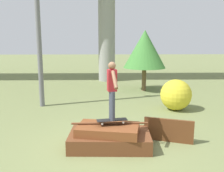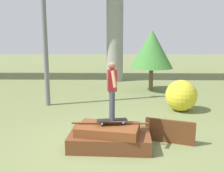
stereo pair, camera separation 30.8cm
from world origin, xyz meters
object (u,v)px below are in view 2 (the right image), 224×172
(skater, at_px, (112,87))
(bush_yellow_flowering, at_px, (181,96))
(skateboard, at_px, (112,120))
(tree_behind_left, at_px, (152,49))
(utility_pole, at_px, (44,14))

(skater, xyz_separation_m, bush_yellow_flowering, (2.63, 3.45, -0.99))
(skateboard, height_order, tree_behind_left, tree_behind_left)
(utility_pole, bearing_deg, tree_behind_left, 32.97)
(skateboard, relative_size, utility_pole, 0.11)
(skater, distance_m, tree_behind_left, 7.57)
(skater, height_order, bush_yellow_flowering, skater)
(bush_yellow_flowering, bearing_deg, utility_pole, 172.44)
(skater, relative_size, utility_pole, 0.20)
(utility_pole, distance_m, bush_yellow_flowering, 6.38)
(utility_pole, bearing_deg, skater, -55.78)
(skateboard, xyz_separation_m, tree_behind_left, (1.95, 7.28, 1.51))
(skateboard, bearing_deg, skater, -135.00)
(skateboard, distance_m, tree_behind_left, 7.69)
(bush_yellow_flowering, bearing_deg, skateboard, -127.37)
(skater, xyz_separation_m, utility_pole, (-2.84, 4.18, 2.20))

